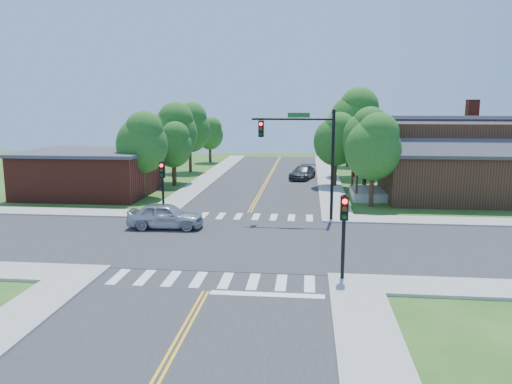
# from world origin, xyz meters

# --- Properties ---
(ground) EXTENTS (100.00, 100.00, 0.00)m
(ground) POSITION_xyz_m (0.00, 0.00, 0.00)
(ground) COLOR #265019
(ground) RESTS_ON ground
(road_ns) EXTENTS (10.00, 90.00, 0.04)m
(road_ns) POSITION_xyz_m (0.00, 0.00, 0.02)
(road_ns) COLOR #2D2D30
(road_ns) RESTS_ON ground
(road_ew) EXTENTS (90.00, 10.00, 0.04)m
(road_ew) POSITION_xyz_m (0.00, 0.00, 0.03)
(road_ew) COLOR #2D2D30
(road_ew) RESTS_ON ground
(intersection_patch) EXTENTS (10.20, 10.20, 0.06)m
(intersection_patch) POSITION_xyz_m (0.00, 0.00, 0.00)
(intersection_patch) COLOR #2D2D30
(intersection_patch) RESTS_ON ground
(sidewalk_ne) EXTENTS (40.00, 40.00, 0.14)m
(sidewalk_ne) POSITION_xyz_m (15.82, 15.82, 0.07)
(sidewalk_ne) COLOR #9E9B93
(sidewalk_ne) RESTS_ON ground
(sidewalk_nw) EXTENTS (40.00, 40.00, 0.14)m
(sidewalk_nw) POSITION_xyz_m (-15.82, 15.82, 0.07)
(sidewalk_nw) COLOR #9E9B93
(sidewalk_nw) RESTS_ON ground
(crosswalk_north) EXTENTS (8.85, 2.00, 0.01)m
(crosswalk_north) POSITION_xyz_m (0.00, 6.20, 0.05)
(crosswalk_north) COLOR white
(crosswalk_north) RESTS_ON ground
(crosswalk_south) EXTENTS (8.85, 2.00, 0.01)m
(crosswalk_south) POSITION_xyz_m (0.00, -6.20, 0.05)
(crosswalk_south) COLOR white
(crosswalk_south) RESTS_ON ground
(centerline) EXTENTS (0.30, 90.00, 0.01)m
(centerline) POSITION_xyz_m (0.00, 0.00, 0.05)
(centerline) COLOR yellow
(centerline) RESTS_ON ground
(stop_bar) EXTENTS (4.60, 0.45, 0.09)m
(stop_bar) POSITION_xyz_m (2.50, -7.60, 0.00)
(stop_bar) COLOR white
(stop_bar) RESTS_ON ground
(signal_mast_ne) EXTENTS (5.30, 0.42, 7.20)m
(signal_mast_ne) POSITION_xyz_m (3.91, 5.59, 4.85)
(signal_mast_ne) COLOR black
(signal_mast_ne) RESTS_ON ground
(signal_pole_se) EXTENTS (0.34, 0.42, 3.80)m
(signal_pole_se) POSITION_xyz_m (5.60, -5.62, 2.66)
(signal_pole_se) COLOR black
(signal_pole_se) RESTS_ON ground
(signal_pole_nw) EXTENTS (0.34, 0.42, 3.80)m
(signal_pole_nw) POSITION_xyz_m (-5.60, 5.58, 2.66)
(signal_pole_nw) COLOR black
(signal_pole_nw) RESTS_ON ground
(house_ne) EXTENTS (13.05, 8.80, 7.11)m
(house_ne) POSITION_xyz_m (15.11, 14.23, 3.33)
(house_ne) COLOR #311B11
(house_ne) RESTS_ON ground
(building_nw) EXTENTS (10.40, 8.40, 3.73)m
(building_nw) POSITION_xyz_m (-14.20, 13.20, 1.88)
(building_nw) COLOR maroon
(building_nw) RESTS_ON ground
(tree_e_a) EXTENTS (4.10, 3.89, 6.97)m
(tree_e_a) POSITION_xyz_m (8.83, 10.66, 4.56)
(tree_e_a) COLOR #382314
(tree_e_a) RESTS_ON ground
(tree_e_b) EXTENTS (4.32, 4.10, 7.34)m
(tree_e_b) POSITION_xyz_m (9.12, 17.97, 4.81)
(tree_e_b) COLOR #382314
(tree_e_b) RESTS_ON ground
(tree_e_c) EXTENTS (5.44, 5.17, 9.25)m
(tree_e_c) POSITION_xyz_m (8.89, 26.09, 6.06)
(tree_e_c) COLOR #382314
(tree_e_c) RESTS_ON ground
(tree_e_d) EXTENTS (3.99, 3.79, 6.79)m
(tree_e_d) POSITION_xyz_m (8.88, 35.17, 4.44)
(tree_e_d) COLOR #382314
(tree_e_d) RESTS_ON ground
(tree_w_a) EXTENTS (4.13, 3.92, 7.01)m
(tree_w_a) POSITION_xyz_m (-9.23, 12.49, 4.59)
(tree_w_a) COLOR #382314
(tree_w_a) RESTS_ON ground
(tree_w_b) EXTENTS (4.56, 4.33, 7.75)m
(tree_w_b) POSITION_xyz_m (-8.68, 20.07, 5.08)
(tree_w_b) COLOR #382314
(tree_w_b) RESTS_ON ground
(tree_w_c) EXTENTS (4.57, 4.34, 7.76)m
(tree_w_c) POSITION_xyz_m (-9.01, 27.94, 5.09)
(tree_w_c) COLOR #382314
(tree_w_c) RESTS_ON ground
(tree_w_d) EXTENTS (3.47, 3.30, 5.90)m
(tree_w_d) POSITION_xyz_m (-8.61, 37.34, 3.86)
(tree_w_d) COLOR #382314
(tree_w_d) RESTS_ON ground
(tree_house) EXTENTS (4.03, 3.83, 6.85)m
(tree_house) POSITION_xyz_m (6.60, 19.44, 4.49)
(tree_house) COLOR #382314
(tree_house) RESTS_ON ground
(tree_bldg) EXTENTS (3.54, 3.36, 6.02)m
(tree_bldg) POSITION_xyz_m (-8.34, 18.55, 3.94)
(tree_bldg) COLOR #382314
(tree_bldg) RESTS_ON ground
(car_silver) EXTENTS (2.07, 4.70, 1.57)m
(car_silver) POSITION_xyz_m (-4.56, 2.54, 0.79)
(car_silver) COLOR #B3B4BB
(car_silver) RESTS_ON ground
(car_dgrey) EXTENTS (4.21, 5.52, 1.32)m
(car_dgrey) POSITION_xyz_m (3.50, 23.77, 0.66)
(car_dgrey) COLOR #2F3235
(car_dgrey) RESTS_ON ground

